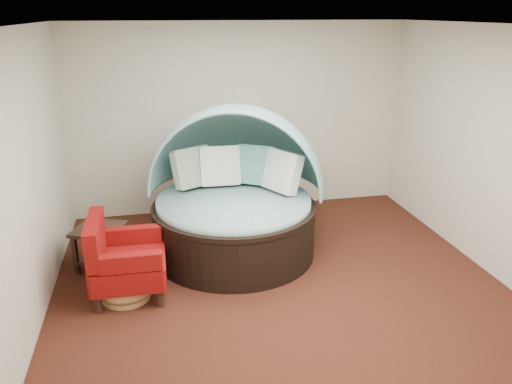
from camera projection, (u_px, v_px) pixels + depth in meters
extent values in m
plane|color=#421F13|center=(281.00, 286.00, 5.63)|extent=(5.00, 5.00, 0.00)
plane|color=beige|center=(240.00, 119.00, 7.45)|extent=(5.00, 0.00, 5.00)
plane|color=beige|center=(395.00, 294.00, 2.85)|extent=(5.00, 0.00, 5.00)
plane|color=beige|center=(25.00, 184.00, 4.66)|extent=(0.00, 5.00, 5.00)
plane|color=beige|center=(496.00, 154.00, 5.64)|extent=(0.00, 5.00, 5.00)
plane|color=white|center=(286.00, 25.00, 4.67)|extent=(5.00, 5.00, 0.00)
cylinder|color=black|center=(234.00, 231.00, 6.30)|extent=(2.51, 2.51, 0.62)
cylinder|color=black|center=(234.00, 206.00, 6.19)|extent=(2.54, 2.54, 0.06)
cylinder|color=#88B1BD|center=(234.00, 203.00, 6.18)|extent=(2.37, 2.37, 0.13)
cube|color=#3A6F57|center=(192.00, 168.00, 6.44)|extent=(0.59, 0.50, 0.54)
cube|color=white|center=(220.00, 166.00, 6.51)|extent=(0.52, 0.31, 0.54)
cube|color=#63A9AD|center=(256.00, 165.00, 6.54)|extent=(0.59, 0.52, 0.54)
cube|color=white|center=(282.00, 172.00, 6.28)|extent=(0.50, 0.59, 0.54)
cylinder|color=#9A7946|center=(127.00, 295.00, 5.40)|extent=(0.65, 0.65, 0.06)
torus|color=#9A7946|center=(126.00, 287.00, 5.36)|extent=(0.74, 0.74, 0.15)
cylinder|color=#5D595E|center=(126.00, 289.00, 5.37)|extent=(0.44, 0.44, 0.09)
cylinder|color=black|center=(98.00, 305.00, 5.11)|extent=(0.07, 0.07, 0.19)
cylinder|color=black|center=(104.00, 275.00, 5.68)|extent=(0.07, 0.07, 0.19)
cylinder|color=black|center=(160.00, 298.00, 5.22)|extent=(0.07, 0.07, 0.19)
cylinder|color=black|center=(160.00, 270.00, 5.80)|extent=(0.07, 0.07, 0.19)
cube|color=maroon|center=(129.00, 267.00, 5.37)|extent=(0.80, 0.80, 0.27)
cube|color=maroon|center=(95.00, 239.00, 5.19)|extent=(0.16, 0.79, 0.46)
cube|color=maroon|center=(131.00, 262.00, 4.99)|extent=(0.63, 0.14, 0.19)
cube|color=maroon|center=(133.00, 235.00, 5.61)|extent=(0.63, 0.14, 0.19)
cube|color=black|center=(99.00, 229.00, 5.91)|extent=(0.70, 0.70, 0.04)
cube|color=black|center=(102.00, 257.00, 6.03)|extent=(0.61, 0.61, 0.03)
cube|color=black|center=(75.00, 255.00, 5.84)|extent=(0.07, 0.07, 0.47)
cube|color=black|center=(93.00, 240.00, 6.23)|extent=(0.07, 0.07, 0.47)
cube|color=black|center=(109.00, 258.00, 5.76)|extent=(0.07, 0.07, 0.47)
cube|color=black|center=(125.00, 243.00, 6.15)|extent=(0.07, 0.07, 0.47)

